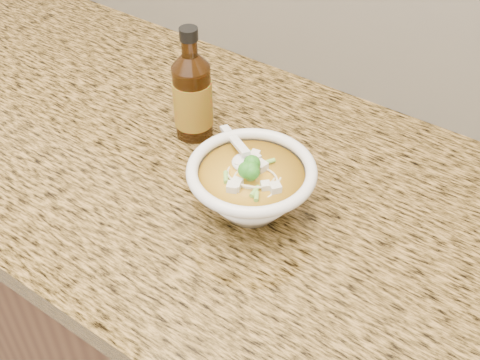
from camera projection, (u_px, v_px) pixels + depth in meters
The scene contains 4 objects.
cabinet at pixel (199, 318), 1.31m from camera, with size 4.00×0.65×0.86m, color #371D10.
counter_slab at pixel (187, 160), 1.01m from camera, with size 4.00×0.68×0.04m, color olive.
soup_bowl at pixel (251, 188), 0.86m from camera, with size 0.19×0.19×0.10m.
hot_sauce_bottle at pixel (193, 97), 0.98m from camera, with size 0.08×0.08×0.20m.
Camera 1 is at (0.52, 1.09, 1.53)m, focal length 45.00 mm.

